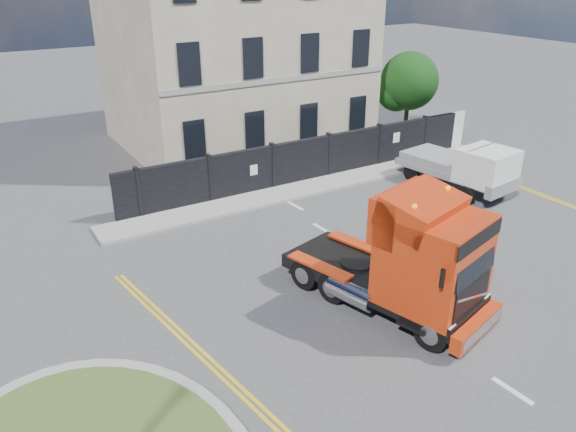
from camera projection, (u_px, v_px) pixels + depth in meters
ground at (308, 313)px, 16.17m from camera, size 120.00×120.00×0.00m
hoarding_fence at (320, 158)px, 25.85m from camera, size 18.80×0.25×2.00m
georgian_building at (233, 34)px, 29.44m from camera, size 12.30×10.30×12.80m
tree at (406, 84)px, 31.12m from camera, size 3.20×3.20×4.80m
pavement_far at (321, 185)px, 25.28m from camera, size 20.00×1.60×0.12m
truck at (413, 263)px, 15.51m from camera, size 3.85×6.56×3.70m
flatbed_pickup at (474, 169)px, 23.96m from camera, size 2.76×5.48×2.18m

